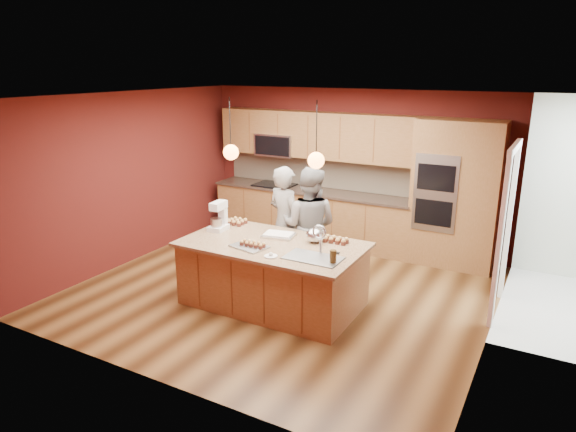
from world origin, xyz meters
The scene contains 24 objects.
floor centered at (0.00, 0.00, 0.00)m, with size 5.50×5.50×0.00m, color #3F2510.
ceiling centered at (0.00, 0.00, 2.70)m, with size 5.50×5.50×0.00m, color white.
wall_back centered at (0.00, 2.50, 1.35)m, with size 5.50×5.50×0.00m, color #511714.
wall_front centered at (0.00, -2.50, 1.35)m, with size 5.50×5.50×0.00m, color #511714.
wall_left centered at (-2.75, 0.00, 1.35)m, with size 5.00×5.00×0.00m, color #511714.
wall_right centered at (2.75, 0.00, 1.35)m, with size 5.00×5.00×0.00m, color #511714.
cabinet_run centered at (-0.68, 2.25, 0.98)m, with size 3.74×0.64×2.30m.
oven_column centered at (1.85, 2.19, 1.15)m, with size 1.30×0.62×2.30m.
doorway_trim centered at (2.73, 0.80, 1.05)m, with size 0.08×1.11×2.20m, color white, non-canonical shape.
pendant_left centered at (-0.52, -0.42, 2.00)m, with size 0.20×0.20×0.80m.
pendant_right centered at (0.70, -0.42, 2.00)m, with size 0.20×0.20×0.80m.
island centered at (0.10, -0.43, 0.44)m, with size 2.35×1.32×1.24m.
person_left centered at (-0.23, 0.49, 0.85)m, with size 0.62×0.41×1.69m, color black.
person_right centered at (0.16, 0.49, 0.86)m, with size 0.83×0.65×1.72m, color slate.
stand_mixer centered at (-0.85, -0.30, 1.04)m, with size 0.23×0.31×0.40m.
sheet_cake centered at (0.03, -0.16, 0.89)m, with size 0.47×0.38×0.05m.
cooling_rack centered at (-0.09, -0.70, 0.88)m, with size 0.44×0.32×0.02m, color #9EA2A5.
mixing_bowl centered at (0.55, -0.13, 0.96)m, with size 0.23×0.23×0.20m, color silver.
plate centered at (0.32, -0.86, 0.87)m, with size 0.16×0.16×0.01m, color white.
tumbler centered at (1.06, -0.69, 0.94)m, with size 0.08×0.08×0.16m, color #392911.
phone centered at (0.95, -0.38, 0.87)m, with size 0.11×0.06×0.01m, color black.
cupcakes_left centered at (-0.78, 0.04, 0.90)m, with size 0.25×0.25×0.08m, color tan, non-canonical shape.
cupcakes_rack centered at (-0.04, -0.69, 0.91)m, with size 0.35×0.14×0.06m, color tan, non-canonical shape.
cupcakes_right centered at (0.80, -0.01, 0.90)m, with size 0.34×0.17×0.08m, color tan, non-canonical shape.
Camera 1 is at (3.29, -5.82, 3.08)m, focal length 32.00 mm.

